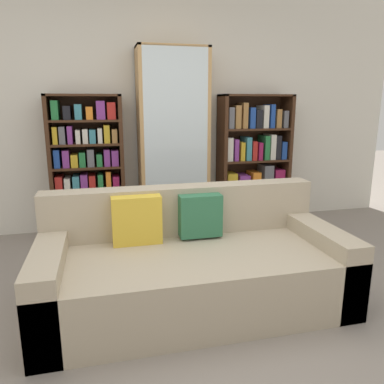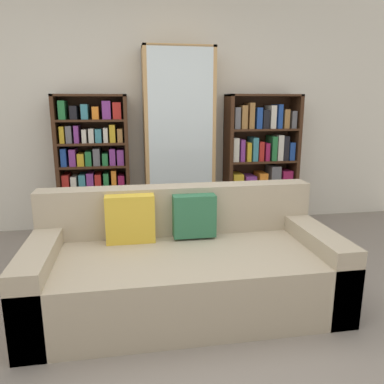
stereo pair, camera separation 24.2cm
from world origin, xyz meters
name	(u,v)px [view 2 (the right image)]	position (x,y,z in m)	size (l,w,h in m)	color
ground_plane	(199,343)	(0.00, 0.00, 0.00)	(16.00, 16.00, 0.00)	gray
wall_back	(160,111)	(0.00, 2.45, 1.35)	(6.10, 0.06, 2.70)	silver
couch	(184,266)	(-0.02, 0.51, 0.28)	(2.14, 1.00, 0.81)	tan
bookshelf_left	(94,167)	(-0.77, 2.25, 0.75)	(0.78, 0.32, 1.54)	#3D2314
display_cabinet	(179,142)	(0.19, 2.23, 1.02)	(0.78, 0.36, 2.04)	tan
bookshelf_right	(261,164)	(1.18, 2.25, 0.73)	(0.86, 0.32, 1.54)	#3D2314
wine_bottle	(237,236)	(0.65, 1.41, 0.15)	(0.07, 0.07, 0.37)	black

